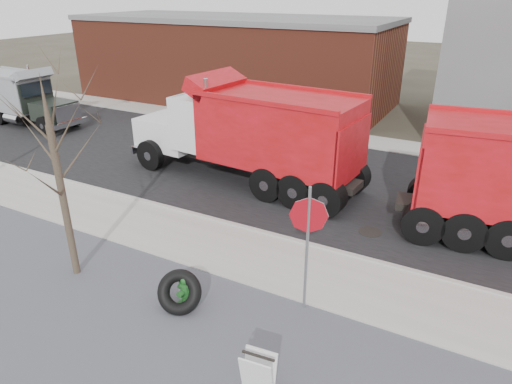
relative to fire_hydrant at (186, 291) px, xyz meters
The scene contains 14 objects.
ground 2.36m from the fire_hydrant, 93.60° to the left, with size 120.00×120.00×0.00m, color #383328.
gravel_verge 1.25m from the fire_hydrant, 97.05° to the right, with size 60.00×5.00×0.03m, color slate.
sidewalk 2.60m from the fire_hydrant, 93.25° to the left, with size 60.00×2.50×0.06m, color #9E9B93.
curb 3.89m from the fire_hydrant, 92.16° to the left, with size 60.00×0.15×0.11m, color #9E9B93.
road 8.63m from the fire_hydrant, 90.97° to the left, with size 60.00×9.40×0.02m, color black.
far_sidewalk 14.33m from the fire_hydrant, 90.58° to the left, with size 60.00×2.00×0.06m, color #9E9B93.
building_brick 21.94m from the fire_hydrant, 117.70° to the left, with size 20.20×8.20×5.30m.
bare_tree 4.44m from the fire_hydrant, behind, with size 3.20×3.20×5.20m.
fire_hydrant is the anchor object (origin of this frame).
truck_tire 0.20m from the fire_hydrant, 109.02° to the right, with size 1.23×1.06×1.05m.
stop_sign 3.23m from the fire_hydrant, 26.32° to the left, with size 0.80×0.33×3.10m.
sandwich_board 3.03m from the fire_hydrant, 28.36° to the right, with size 0.66×0.45×0.87m.
dump_truck_red_b 7.89m from the fire_hydrant, 107.88° to the left, with size 9.56×3.43×3.95m.
dump_truck_grey 19.40m from the fire_hydrant, 153.28° to the left, with size 6.68×2.26×3.01m.
Camera 1 is at (5.71, -9.24, 6.85)m, focal length 32.00 mm.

